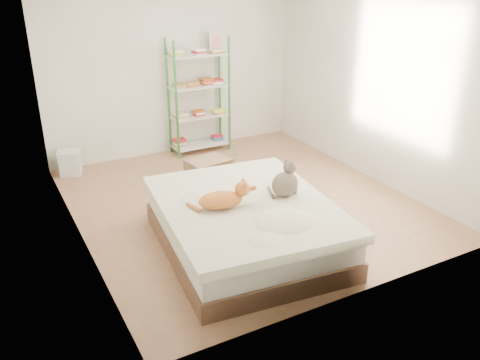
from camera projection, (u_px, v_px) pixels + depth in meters
room at (242, 97)px, 5.66m from camera, size 3.81×4.21×2.61m
bed at (245, 225)px, 5.10m from camera, size 1.82×2.18×0.51m
orange_cat at (220, 198)px, 4.85m from camera, size 0.56×0.39×0.21m
grey_cat at (285, 179)px, 5.07m from camera, size 0.37×0.32×0.36m
shelf_unit at (199, 95)px, 7.48m from camera, size 0.88×0.36×1.74m
cardboard_box at (209, 173)px, 6.55m from camera, size 0.56×0.55×0.41m
white_bin at (70, 162)px, 6.89m from camera, size 0.37×0.34×0.34m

